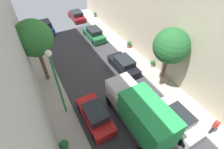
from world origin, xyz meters
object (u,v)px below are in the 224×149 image
parked_car_right_3 (94,34)px  potted_plant_4 (152,63)px  parked_car_left_3 (46,27)px  potted_plant_5 (29,43)px  street_tree_0 (34,39)px  potted_plant_3 (64,145)px  pedestrian (215,126)px  street_tree_1 (171,46)px  parked_car_left_2 (96,115)px  parked_car_right_1 (176,119)px  parked_car_right_4 (77,16)px  potted_plant_0 (95,14)px  delivery_truck (140,113)px  parked_car_right_2 (124,65)px  lamp_post (56,77)px  potted_plant_1 (129,44)px

parked_car_right_3 → potted_plant_4: (3.02, -9.00, -0.13)m
parked_car_left_3 → potted_plant_5: size_ratio=6.34×
parked_car_right_3 → street_tree_0: street_tree_0 is taller
potted_plant_3 → potted_plant_4: size_ratio=1.11×
pedestrian → potted_plant_5: bearing=117.1°
street_tree_1 → potted_plant_5: (-10.42, 14.01, -4.02)m
parked_car_left_2 → parked_car_right_1: (5.40, -3.43, 0.00)m
street_tree_1 → potted_plant_4: street_tree_1 is taller
parked_car_right_4 → pedestrian: pedestrian is taller
potted_plant_0 → potted_plant_4: 15.44m
parked_car_right_3 → pedestrian: size_ratio=2.44×
delivery_truck → pedestrian: delivery_truck is taller
parked_car_right_2 → delivery_truck: delivery_truck is taller
potted_plant_3 → street_tree_0: bearing=85.5°
potted_plant_4 → lamp_post: bearing=-173.4°
street_tree_1 → potted_plant_4: bearing=69.7°
parked_car_left_3 → potted_plant_0: (8.50, 0.93, -0.08)m
street_tree_1 → lamp_post: bearing=171.6°
parked_car_right_2 → potted_plant_0: size_ratio=4.71×
parked_car_left_2 → potted_plant_1: parked_car_left_2 is taller
parked_car_right_4 → potted_plant_5: 9.47m
parked_car_right_4 → delivery_truck: delivery_truck is taller
parked_car_right_4 → delivery_truck: bearing=-97.3°
parked_car_right_4 → potted_plant_3: (-8.33, -20.17, -0.06)m
potted_plant_0 → potted_plant_3: (-11.43, -19.72, 0.02)m
potted_plant_0 → street_tree_0: bearing=-132.6°
parked_car_right_4 → parked_car_right_3: bearing=-90.0°
pedestrian → potted_plant_5: (-10.19, 19.95, -0.57)m
potted_plant_1 → potted_plant_5: 13.19m
parked_car_left_2 → delivery_truck: (2.70, -2.06, 1.07)m
parked_car_right_2 → lamp_post: size_ratio=0.67×
parked_car_left_2 → delivery_truck: 3.56m
potted_plant_4 → potted_plant_5: size_ratio=1.23×
lamp_post → parked_car_right_1: bearing=-36.6°
parked_car_right_1 → pedestrian: pedestrian is taller
potted_plant_1 → potted_plant_4: size_ratio=1.11×
potted_plant_5 → parked_car_left_2: bearing=-78.6°
potted_plant_5 → lamp_post: lamp_post is taller
potted_plant_0 → potted_plant_1: (-0.21, -10.90, -0.02)m
potted_plant_4 → potted_plant_5: 16.12m
parked_car_right_2 → potted_plant_1: 4.42m
parked_car_right_4 → potted_plant_0: 3.13m
parked_car_left_2 → potted_plant_3: size_ratio=4.64×
street_tree_1 → potted_plant_0: bearing=86.7°
delivery_truck → lamp_post: size_ratio=1.06×
potted_plant_5 → lamp_post: 13.19m
potted_plant_4 → pedestrian: bearing=-97.9°
parked_car_right_4 → potted_plant_1: (2.89, -11.34, -0.10)m
street_tree_0 → potted_plant_3: bearing=-94.5°
parked_car_right_2 → street_tree_0: bearing=161.9°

